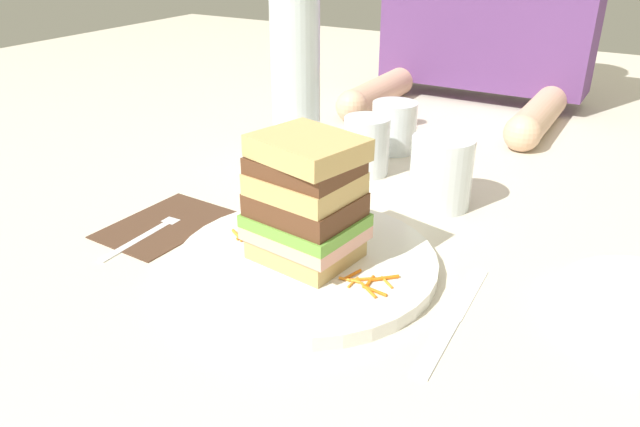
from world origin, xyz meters
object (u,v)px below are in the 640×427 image
at_px(napkin_dark, 166,223).
at_px(knife, 453,320).
at_px(sandwich, 306,200).
at_px(empty_tumbler_1, 394,127).
at_px(water_bottle, 296,68).
at_px(main_plate, 306,262).
at_px(juice_glass, 441,177).
at_px(empty_tumbler_0, 366,146).
at_px(fork, 154,228).

xyz_separation_m(napkin_dark, knife, (0.39, -0.01, 0.00)).
bearing_deg(knife, sandwich, 175.78).
distance_m(napkin_dark, knife, 0.39).
distance_m(sandwich, empty_tumbler_1, 0.41).
distance_m(knife, water_bottle, 0.52).
height_order(water_bottle, empty_tumbler_1, water_bottle).
bearing_deg(main_plate, water_bottle, 123.99).
bearing_deg(juice_glass, empty_tumbler_0, 158.27).
bearing_deg(fork, empty_tumbler_1, 72.02).
bearing_deg(empty_tumbler_0, water_bottle, 171.32).
xyz_separation_m(sandwich, juice_glass, (0.07, 0.23, -0.04)).
height_order(empty_tumbler_0, empty_tumbler_1, empty_tumbler_0).
relative_size(juice_glass, empty_tumbler_1, 1.17).
bearing_deg(fork, sandwich, 5.60).
relative_size(knife, empty_tumbler_1, 2.41).
bearing_deg(fork, juice_glass, 42.11).
relative_size(juice_glass, water_bottle, 0.31).
bearing_deg(napkin_dark, sandwich, -0.39).
height_order(main_plate, knife, main_plate).
bearing_deg(sandwich, juice_glass, 73.75).
bearing_deg(empty_tumbler_0, napkin_dark, -116.44).
distance_m(empty_tumbler_0, empty_tumbler_1, 0.11).
xyz_separation_m(main_plate, knife, (0.17, -0.01, -0.01)).
xyz_separation_m(knife, juice_glass, (-0.11, 0.25, 0.04)).
bearing_deg(empty_tumbler_1, napkin_dark, -108.97).
bearing_deg(juice_glass, napkin_dark, -140.55).
distance_m(fork, juice_glass, 0.38).
bearing_deg(empty_tumbler_0, knife, -50.87).
xyz_separation_m(main_plate, empty_tumbler_1, (-0.08, 0.40, 0.03)).
bearing_deg(sandwich, fork, -174.40).
bearing_deg(sandwich, main_plate, -148.77).
bearing_deg(juice_glass, empty_tumbler_1, 130.36).
bearing_deg(sandwich, empty_tumbler_1, 100.67).
bearing_deg(knife, water_bottle, 139.97).
bearing_deg(empty_tumbler_0, sandwich, -76.21).
xyz_separation_m(fork, juice_glass, (0.28, 0.25, 0.04)).
bearing_deg(sandwich, water_bottle, 124.10).
xyz_separation_m(sandwich, empty_tumbler_0, (-0.07, 0.29, -0.04)).
height_order(juice_glass, water_bottle, water_bottle).
relative_size(fork, empty_tumbler_1, 2.00).
xyz_separation_m(water_bottle, empty_tumbler_1, (0.13, 0.09, -0.10)).
distance_m(sandwich, knife, 0.19).
height_order(sandwich, fork, sandwich).
distance_m(sandwich, fork, 0.23).
bearing_deg(water_bottle, main_plate, -56.01).
bearing_deg(empty_tumbler_0, fork, -114.70).
distance_m(sandwich, juice_glass, 0.25).
xyz_separation_m(fork, empty_tumbler_1, (0.14, 0.42, 0.04)).
distance_m(knife, empty_tumbler_1, 0.49).
xyz_separation_m(sandwich, water_bottle, (-0.21, 0.31, 0.06)).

